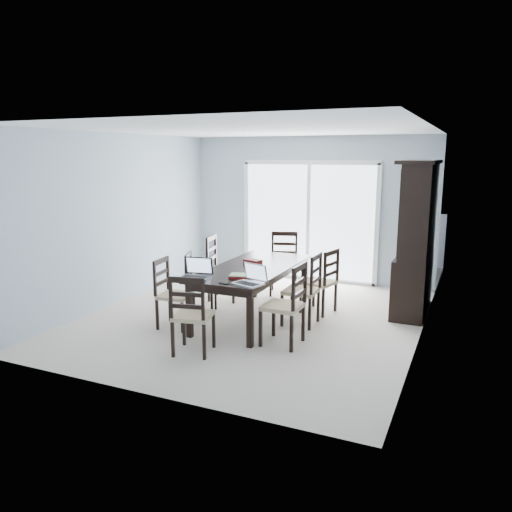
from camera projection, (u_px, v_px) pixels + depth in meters
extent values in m
plane|color=beige|center=(253.00, 318.00, 7.07)|extent=(5.00, 5.00, 0.00)
plane|color=white|center=(252.00, 129.00, 6.55)|extent=(5.00, 5.00, 0.00)
cube|color=#A1B3C0|center=(309.00, 209.00, 9.05)|extent=(4.50, 0.02, 2.60)
cube|color=#A1B3C0|center=(120.00, 219.00, 7.70)|extent=(0.02, 5.00, 2.60)
cube|color=#A1B3C0|center=(425.00, 238.00, 5.91)|extent=(0.02, 5.00, 2.60)
cube|color=gray|center=(323.00, 270.00, 10.21)|extent=(4.50, 2.00, 0.10)
cube|color=#99999E|center=(337.00, 234.00, 10.99)|extent=(4.50, 0.06, 1.10)
cube|color=black|center=(253.00, 268.00, 6.92)|extent=(1.00, 2.20, 0.04)
cube|color=black|center=(253.00, 272.00, 6.93)|extent=(0.88, 2.08, 0.10)
cube|color=black|center=(189.00, 311.00, 6.27)|extent=(0.07, 0.07, 0.69)
cube|color=black|center=(250.00, 320.00, 5.94)|extent=(0.07, 0.07, 0.69)
cube|color=black|center=(254.00, 276.00, 8.06)|extent=(0.07, 0.07, 0.69)
cube|color=black|center=(304.00, 281.00, 7.73)|extent=(0.07, 0.07, 0.69)
cube|color=black|center=(412.00, 283.00, 7.30)|extent=(0.45, 1.30, 0.85)
cube|color=black|center=(419.00, 210.00, 7.08)|extent=(0.38, 1.30, 1.30)
cube|color=black|center=(420.00, 162.00, 6.95)|extent=(0.50, 1.38, 0.05)
cube|color=black|center=(401.00, 213.00, 6.78)|extent=(0.02, 0.36, 1.18)
cube|color=black|center=(405.00, 210.00, 7.15)|extent=(0.02, 0.36, 1.18)
cube|color=black|center=(409.00, 207.00, 7.53)|extent=(0.02, 0.36, 1.18)
cube|color=silver|center=(309.00, 223.00, 9.08)|extent=(2.40, 0.02, 2.10)
cube|color=white|center=(310.00, 162.00, 8.85)|extent=(2.52, 0.05, 0.08)
cube|color=white|center=(308.00, 223.00, 9.07)|extent=(0.06, 0.05, 2.10)
cube|color=white|center=(307.00, 278.00, 9.27)|extent=(2.52, 0.05, 0.05)
cube|color=black|center=(170.00, 307.00, 6.90)|extent=(0.04, 0.04, 0.41)
cube|color=black|center=(157.00, 315.00, 6.56)|extent=(0.04, 0.04, 0.41)
cube|color=black|center=(194.00, 309.00, 6.79)|extent=(0.04, 0.04, 0.41)
cube|color=black|center=(182.00, 317.00, 6.45)|extent=(0.04, 0.04, 0.41)
cube|color=tan|center=(175.00, 296.00, 6.63)|extent=(0.44, 0.44, 0.05)
cube|color=black|center=(193.00, 296.00, 7.45)|extent=(0.04, 0.04, 0.39)
cube|color=black|center=(188.00, 303.00, 7.11)|extent=(0.04, 0.04, 0.39)
cube|color=black|center=(216.00, 297.00, 7.43)|extent=(0.04, 0.04, 0.39)
cube|color=black|center=(212.00, 304.00, 7.09)|extent=(0.04, 0.04, 0.39)
cube|color=tan|center=(202.00, 285.00, 7.23)|extent=(0.49, 0.49, 0.05)
cube|color=black|center=(217.00, 281.00, 8.20)|extent=(0.04, 0.04, 0.45)
cube|color=black|center=(209.00, 288.00, 7.82)|extent=(0.04, 0.04, 0.45)
cube|color=black|center=(240.00, 283.00, 8.11)|extent=(0.04, 0.04, 0.45)
cube|color=black|center=(233.00, 289.00, 7.73)|extent=(0.04, 0.04, 0.45)
cube|color=tan|center=(225.00, 270.00, 7.92)|extent=(0.51, 0.51, 0.05)
cube|color=black|center=(291.00, 334.00, 5.81)|extent=(0.04, 0.04, 0.45)
cube|color=black|center=(303.00, 324.00, 6.16)|extent=(0.04, 0.04, 0.45)
cube|color=black|center=(261.00, 329.00, 5.98)|extent=(0.04, 0.04, 0.45)
cube|color=black|center=(274.00, 319.00, 6.33)|extent=(0.04, 0.04, 0.45)
cube|color=tan|center=(282.00, 306.00, 6.02)|extent=(0.45, 0.45, 0.05)
cube|color=black|center=(310.00, 314.00, 6.54)|extent=(0.04, 0.04, 0.44)
cube|color=black|center=(318.00, 306.00, 6.89)|extent=(0.04, 0.04, 0.44)
cube|color=black|center=(282.00, 311.00, 6.69)|extent=(0.04, 0.04, 0.44)
cube|color=black|center=(292.00, 303.00, 7.04)|extent=(0.04, 0.04, 0.44)
cube|color=tan|center=(301.00, 291.00, 6.74)|extent=(0.43, 0.43, 0.05)
cube|color=black|center=(323.00, 303.00, 7.06)|extent=(0.04, 0.04, 0.42)
cube|color=black|center=(336.00, 297.00, 7.35)|extent=(0.04, 0.04, 0.42)
cube|color=black|center=(301.00, 299.00, 7.27)|extent=(0.04, 0.04, 0.42)
cube|color=black|center=(314.00, 293.00, 7.57)|extent=(0.04, 0.04, 0.42)
cube|color=tan|center=(319.00, 283.00, 7.26)|extent=(0.49, 0.49, 0.05)
cube|color=black|center=(173.00, 339.00, 5.67)|extent=(0.04, 0.04, 0.42)
cube|color=black|center=(204.00, 342.00, 5.60)|extent=(0.04, 0.04, 0.42)
cube|color=black|center=(184.00, 328.00, 6.03)|extent=(0.04, 0.04, 0.42)
cube|color=black|center=(214.00, 331.00, 5.95)|extent=(0.04, 0.04, 0.42)
cube|color=tan|center=(193.00, 316.00, 5.77)|extent=(0.49, 0.49, 0.05)
cube|color=black|center=(296.00, 278.00, 8.45)|extent=(0.05, 0.05, 0.45)
cube|color=black|center=(272.00, 277.00, 8.49)|extent=(0.05, 0.05, 0.45)
cube|color=black|center=(295.00, 284.00, 8.07)|extent=(0.05, 0.05, 0.45)
cube|color=black|center=(271.00, 283.00, 8.11)|extent=(0.05, 0.05, 0.45)
cube|color=tan|center=(284.00, 266.00, 8.23)|extent=(0.55, 0.55, 0.05)
cube|color=black|center=(195.00, 278.00, 6.26)|extent=(0.40, 0.32, 0.02)
cube|color=silver|center=(195.00, 268.00, 6.23)|extent=(0.32, 0.10, 0.19)
cube|color=#B6B6B9|center=(248.00, 284.00, 5.95)|extent=(0.41, 0.34, 0.02)
cube|color=silver|center=(248.00, 274.00, 5.93)|extent=(0.31, 0.13, 0.19)
cube|color=maroon|center=(240.00, 276.00, 6.30)|extent=(0.26, 0.21, 0.03)
cube|color=gold|center=(240.00, 275.00, 6.29)|extent=(0.30, 0.26, 0.01)
cube|color=black|center=(224.00, 283.00, 6.00)|extent=(0.13, 0.08, 0.01)
cube|color=#4A140E|center=(253.00, 262.00, 7.08)|extent=(0.29, 0.20, 0.07)
cube|color=brown|center=(305.00, 242.00, 10.46)|extent=(2.25, 2.10, 0.94)
cube|color=gray|center=(306.00, 218.00, 10.36)|extent=(2.31, 2.16, 0.06)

